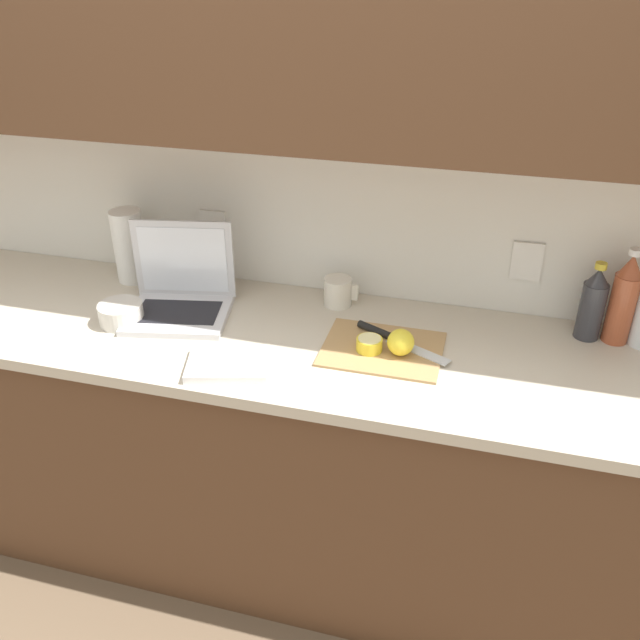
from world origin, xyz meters
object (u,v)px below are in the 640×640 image
Objects in this scene: lemon_half_cut at (369,344)px; bowl_white at (121,314)px; laptop at (181,292)px; knife at (386,336)px; measuring_cup at (338,292)px; lemon_whole_beside at (401,342)px; bottle_green_soda at (592,304)px; paper_towel_roll at (129,246)px; cutting_board at (382,350)px; bottle_oil_tall at (623,300)px.

bowl_white reaches higher than lemon_half_cut.
laptop reaches higher than knife.
lemon_whole_beside is at bearing -46.27° from measuring_cup.
lemon_whole_beside is at bearing -153.90° from bottle_green_soda.
knife is at bearing -12.53° from laptop.
bowl_white is (-1.36, -0.28, -0.08)m from bottle_green_soda.
paper_towel_roll is at bearing 165.71° from lemon_whole_beside.
bowl_white is 0.54× the size of paper_towel_roll.
bowl_white is at bearing -146.60° from knife.
knife is at bearing 7.78° from bowl_white.
paper_towel_roll is at bearing 165.74° from cutting_board.
bottle_oil_tall reaches higher than measuring_cup.
laptop is 1.23× the size of bottle_oil_tall.
bottle_green_soda reaches higher than measuring_cup.
lemon_whole_beside reaches higher than knife.
knife is at bearing 65.38° from lemon_half_cut.
lemon_half_cut reaches higher than cutting_board.
measuring_cup reaches higher than bowl_white.
knife is at bearing -43.33° from measuring_cup.
bottle_green_soda is (0.56, 0.24, 0.10)m from cutting_board.
bottle_oil_tall reaches higher than knife.
laptop is 4.80× the size of lemon_half_cut.
paper_towel_roll is at bearing -179.42° from measuring_cup.
laptop is 0.62m from lemon_half_cut.
cutting_board is 1.41× the size of bottle_green_soda.
cutting_board is 4.43× the size of lemon_whole_beside.
paper_towel_roll reaches higher than measuring_cup.
lemon_half_cut is at bearing -15.80° from paper_towel_roll.
knife is at bearing -162.65° from bottle_green_soda.
bottle_green_soda is at bearing -3.77° from laptop.
bowl_white reaches higher than cutting_board.
laptop reaches higher than measuring_cup.
cutting_board is 0.94m from paper_towel_roll.
cutting_board is 1.36× the size of paper_towel_roll.
bottle_green_soda is at bearing 26.10° from lemon_whole_beside.
laptop is 1.22× the size of knife.
lemon_whole_beside is at bearing -14.90° from cutting_board.
knife is at bearing 89.48° from cutting_board.
lemon_whole_beside is at bearing -29.06° from knife.
measuring_cup reaches higher than lemon_whole_beside.
laptop is 0.49m from measuring_cup.
lemon_half_cut is 0.97× the size of lemon_whole_beside.
paper_towel_roll reaches higher than knife.
lemon_whole_beside reaches higher than bowl_white.
cutting_board is at bearing 25.43° from lemon_half_cut.
bottle_green_soda is at bearing 0.21° from paper_towel_roll.
lemon_half_cut reaches higher than knife.
laptop is at bearing 173.63° from cutting_board.
lemon_half_cut is (-0.04, -0.08, 0.01)m from knife.
bottle_green_soda reaches higher than lemon_whole_beside.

